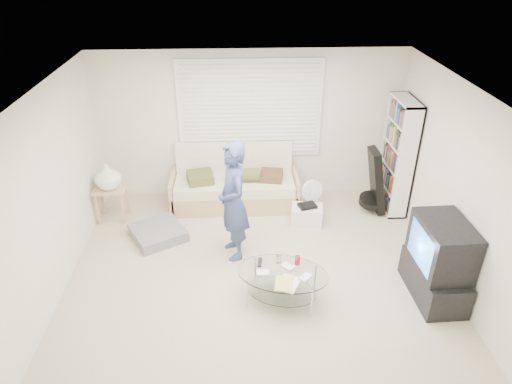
{
  "coord_description": "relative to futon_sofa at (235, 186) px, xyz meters",
  "views": [
    {
      "loc": [
        -0.24,
        -4.83,
        3.99
      ],
      "look_at": [
        0.0,
        0.3,
        1.09
      ],
      "focal_mm": 32.0,
      "sensor_mm": 36.0,
      "label": 1
    }
  ],
  "objects": [
    {
      "name": "ground",
      "position": [
        0.28,
        -1.87,
        -0.33
      ],
      "size": [
        5.0,
        5.0,
        0.0
      ],
      "primitive_type": "plane",
      "color": "tan",
      "rests_on": "ground"
    },
    {
      "name": "room_shell",
      "position": [
        0.28,
        -1.39,
        1.3
      ],
      "size": [
        5.02,
        4.52,
        2.51
      ],
      "color": "white",
      "rests_on": "ground"
    },
    {
      "name": "window_blinds",
      "position": [
        0.28,
        0.33,
        1.22
      ],
      "size": [
        2.32,
        0.08,
        1.62
      ],
      "color": "silver",
      "rests_on": "ground"
    },
    {
      "name": "futon_sofa",
      "position": [
        0.0,
        0.0,
        0.0
      ],
      "size": [
        2.09,
        0.84,
        1.02
      ],
      "color": "tan",
      "rests_on": "ground"
    },
    {
      "name": "grey_floor_pillow",
      "position": [
        -1.17,
        -0.95,
        -0.25
      ],
      "size": [
        0.97,
        0.97,
        0.16
      ],
      "primitive_type": "cube",
      "rotation": [
        0.0,
        0.0,
        0.51
      ],
      "color": "slate",
      "rests_on": "ground"
    },
    {
      "name": "side_table",
      "position": [
        -1.94,
        -0.39,
        0.39
      ],
      "size": [
        0.5,
        0.4,
        0.98
      ],
      "color": "tan",
      "rests_on": "ground"
    },
    {
      "name": "bookshelf",
      "position": [
        2.6,
        -0.24,
        0.6
      ],
      "size": [
        0.29,
        0.79,
        1.87
      ],
      "color": "white",
      "rests_on": "ground"
    },
    {
      "name": "guitar_case",
      "position": [
        2.26,
        -0.37,
        0.15
      ],
      "size": [
        0.4,
        0.41,
        1.09
      ],
      "color": "black",
      "rests_on": "ground"
    },
    {
      "name": "floor_fan",
      "position": [
        1.25,
        -0.36,
        0.02
      ],
      "size": [
        0.38,
        0.25,
        0.61
      ],
      "color": "white",
      "rests_on": "ground"
    },
    {
      "name": "storage_bin",
      "position": [
        1.13,
        -0.66,
        -0.18
      ],
      "size": [
        0.53,
        0.41,
        0.34
      ],
      "color": "white",
      "rests_on": "ground"
    },
    {
      "name": "tv_unit",
      "position": [
        2.47,
        -2.39,
        0.18
      ],
      "size": [
        0.57,
        1.0,
        1.07
      ],
      "color": "black",
      "rests_on": "ground"
    },
    {
      "name": "coffee_table",
      "position": [
        0.57,
        -2.39,
        0.0
      ],
      "size": [
        1.27,
        0.99,
        0.54
      ],
      "color": "silver",
      "rests_on": "ground"
    },
    {
      "name": "standing_person",
      "position": [
        -0.02,
        -1.41,
        0.53
      ],
      "size": [
        0.57,
        0.72,
        1.72
      ],
      "primitive_type": "imported",
      "rotation": [
        0.0,
        0.0,
        -1.29
      ],
      "color": "navy",
      "rests_on": "ground"
    }
  ]
}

